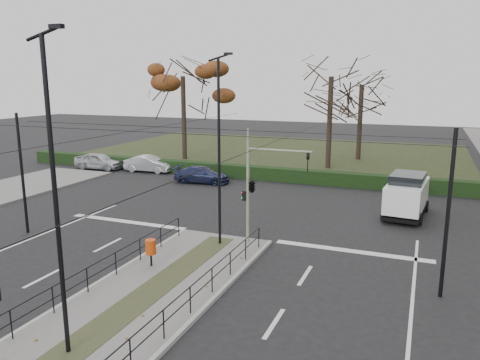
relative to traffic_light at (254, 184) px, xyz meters
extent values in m
plane|color=black|center=(-1.61, -4.48, -2.91)|extent=(140.00, 140.00, 0.00)
cube|color=slate|center=(-1.61, -6.98, -2.84)|extent=(4.40, 15.00, 0.14)
cube|color=black|center=(-7.61, 27.52, -2.86)|extent=(38.00, 26.00, 0.10)
cube|color=black|center=(-7.61, 14.12, -2.41)|extent=(38.00, 1.00, 1.00)
cylinder|color=black|center=(-3.66, -0.48, -2.32)|extent=(0.04, 0.04, 0.90)
cylinder|color=black|center=(0.44, -0.48, -2.32)|extent=(0.04, 0.04, 0.90)
cylinder|color=black|center=(-3.66, -7.08, -1.87)|extent=(0.04, 13.20, 0.04)
cylinder|color=black|center=(0.44, -7.08, -1.87)|extent=(0.04, 13.20, 0.04)
cylinder|color=black|center=(-11.21, -2.48, 0.09)|extent=(0.14, 0.14, 6.00)
cylinder|color=black|center=(7.99, -2.48, 0.09)|extent=(0.14, 0.14, 6.00)
cylinder|color=black|center=(-1.61, -3.48, 2.59)|extent=(20.00, 0.02, 0.02)
cylinder|color=black|center=(-1.61, -1.48, 2.59)|extent=(20.00, 0.02, 0.02)
cylinder|color=black|center=(-5.11, -6.48, 2.39)|extent=(0.02, 34.00, 0.02)
cylinder|color=black|center=(1.89, -6.48, 2.39)|extent=(0.02, 34.00, 0.02)
cylinder|color=gray|center=(-0.28, 0.00, -0.39)|extent=(0.15, 0.15, 4.76)
cylinder|color=gray|center=(1.19, 0.00, 1.62)|extent=(2.93, 0.09, 0.09)
imported|color=black|center=(2.47, 0.00, 1.16)|extent=(0.15, 0.18, 0.82)
imported|color=black|center=(-0.08, 0.00, -0.02)|extent=(0.60, 1.85, 0.73)
cube|color=black|center=(-0.44, 0.00, -0.57)|extent=(0.20, 0.15, 0.46)
sphere|color=#FF0C0C|center=(-0.53, 0.00, -0.44)|extent=(0.10, 0.10, 0.10)
sphere|color=#0CE533|center=(-0.53, 0.00, -0.68)|extent=(0.10, 0.10, 0.10)
cylinder|color=black|center=(-2.88, -4.16, -2.50)|extent=(0.09, 0.09, 0.54)
cylinder|color=#C43C0B|center=(-2.88, -4.16, -1.96)|extent=(0.43, 0.43, 0.59)
cylinder|color=black|center=(-1.68, -10.31, 1.46)|extent=(0.13, 0.13, 8.46)
cube|color=black|center=(-1.20, -10.31, 5.85)|extent=(0.37, 0.15, 0.11)
cylinder|color=black|center=(-1.38, -0.72, 1.39)|extent=(0.12, 0.12, 8.32)
cube|color=black|center=(-0.91, -0.72, 5.71)|extent=(0.36, 0.15, 0.10)
imported|color=#B5B9BD|center=(-18.92, 12.91, -2.19)|extent=(4.34, 2.00, 1.44)
imported|color=#B5B9BD|center=(-14.31, 13.52, -2.23)|extent=(4.17, 1.69, 1.35)
imported|color=#1F2649|center=(-8.27, 11.34, -2.30)|extent=(4.35, 2.17, 1.21)
cube|color=white|center=(6.33, 7.73, -1.68)|extent=(2.29, 4.63, 1.45)
cube|color=black|center=(6.33, 7.73, -0.81)|extent=(1.95, 2.61, 0.68)
cube|color=black|center=(6.33, 7.73, -2.61)|extent=(2.34, 4.72, 0.18)
cylinder|color=black|center=(7.13, 6.17, -2.58)|extent=(0.28, 0.68, 0.66)
cylinder|color=black|center=(5.25, 6.35, -2.58)|extent=(0.28, 0.68, 0.66)
cylinder|color=black|center=(7.40, 9.11, -2.58)|extent=(0.28, 0.68, 0.66)
cylinder|color=black|center=(5.53, 9.29, -2.58)|extent=(0.28, 0.68, 0.66)
cylinder|color=black|center=(-14.43, 20.04, 1.09)|extent=(0.44, 0.44, 7.80)
ellipsoid|color=#542B13|center=(-14.43, 20.04, 4.99)|extent=(7.75, 7.75, 4.90)
cylinder|color=black|center=(1.15, 26.04, 0.71)|extent=(0.44, 0.44, 7.03)
cylinder|color=black|center=(-0.63, 20.41, 1.06)|extent=(0.44, 0.44, 7.74)
camera|label=1|loc=(7.10, -19.39, 4.61)|focal=35.00mm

